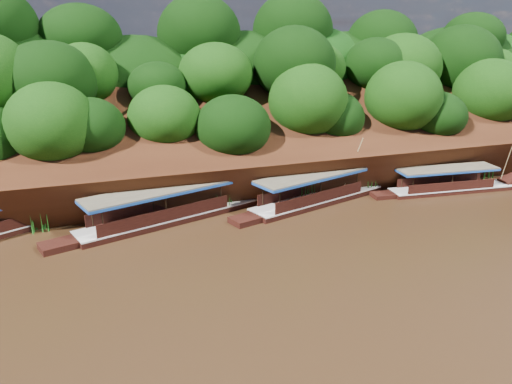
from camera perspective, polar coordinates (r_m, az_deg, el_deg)
ground at (r=34.19m, az=10.42°, el=-6.19°), size 160.00×160.00×0.00m
riverbank at (r=53.43m, az=-1.26°, el=5.41°), size 120.00×30.06×19.40m
boat_0 at (r=47.96m, az=22.21°, el=0.70°), size 13.79×3.40×5.48m
boat_1 at (r=42.30m, az=7.91°, el=-0.23°), size 15.19×6.64×5.79m
boat_2 at (r=38.64m, az=-8.54°, el=-2.11°), size 16.90×7.25×6.02m
reeds at (r=40.68m, az=0.08°, el=-0.39°), size 49.88×2.30×2.11m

